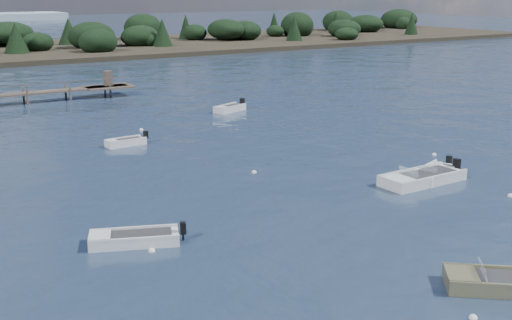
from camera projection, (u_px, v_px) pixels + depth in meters
ground at (43, 85)px, 76.68m from camera, size 400.00×400.00×0.00m
dinghy_mid_white_a at (422, 180)px, 38.23m from camera, size 5.92×2.17×1.38m
dinghy_mid_grey at (134, 240)px, 29.15m from camera, size 4.39×2.91×1.10m
tender_far_grey_b at (230, 110)px, 60.23m from camera, size 3.77×2.41×1.27m
tender_far_white at (126, 143)px, 47.27m from camera, size 3.27×1.33×1.11m
dinghy_mid_white_b at (434, 175)px, 39.30m from camera, size 4.73×3.03×1.16m
dinghy_near_olive at (510, 286)px, 24.68m from camera, size 4.90×4.48×1.28m
buoy_a at (473, 318)px, 22.57m from camera, size 0.32×0.32×0.32m
buoy_b at (510, 196)px, 35.79m from camera, size 0.32×0.32×0.32m
buoy_c at (152, 251)px, 28.31m from camera, size 0.32×0.32×0.32m
buoy_d at (434, 155)px, 44.62m from camera, size 0.32×0.32×0.32m
buoy_e at (141, 130)px, 52.45m from camera, size 0.32×0.32×0.32m
buoy_extra_b at (254, 173)px, 40.35m from camera, size 0.32×0.32×0.32m
far_headland at (121, 38)px, 121.71m from camera, size 190.00×40.00×5.80m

